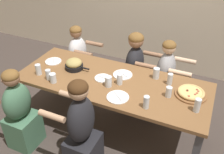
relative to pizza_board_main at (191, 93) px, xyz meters
name	(u,v)px	position (x,y,z in m)	size (l,w,h in m)	color
ground_plane	(112,128)	(-0.88, -0.10, -0.79)	(18.00, 18.00, 0.00)	#423833
dining_table	(112,86)	(-0.88, -0.10, -0.10)	(2.26, 0.88, 0.76)	brown
pizza_board_main	(191,93)	(0.00, 0.00, 0.00)	(0.34, 0.34, 0.05)	brown
skillet_bowl	(74,64)	(-1.43, -0.04, 0.03)	(0.33, 0.23, 0.14)	black
empty_plate_a	(53,61)	(-1.77, -0.01, -0.02)	(0.21, 0.21, 0.02)	white
empty_plate_b	(118,97)	(-0.70, -0.36, -0.02)	(0.24, 0.24, 0.02)	white
empty_plate_c	(123,75)	(-0.82, 0.06, -0.02)	(0.23, 0.23, 0.02)	white
empty_plate_d	(103,78)	(-1.00, -0.10, -0.02)	(0.19, 0.19, 0.02)	white
drinking_glass_a	(169,92)	(-0.21, -0.12, 0.03)	(0.07, 0.07, 0.12)	silver
drinking_glass_b	(49,75)	(-1.57, -0.38, 0.03)	(0.06, 0.06, 0.13)	silver
drinking_glass_c	(156,74)	(-0.43, 0.17, 0.03)	(0.08, 0.08, 0.13)	silver
drinking_glass_d	(120,79)	(-0.78, -0.12, 0.04)	(0.07, 0.07, 0.13)	silver
drinking_glass_e	(146,103)	(-0.38, -0.40, 0.04)	(0.06, 0.06, 0.14)	silver
drinking_glass_f	(170,80)	(-0.26, 0.11, 0.03)	(0.06, 0.06, 0.14)	silver
drinking_glass_g	(108,82)	(-0.88, -0.21, 0.03)	(0.08, 0.08, 0.12)	silver
drinking_glass_h	(38,70)	(-1.75, -0.33, 0.03)	(0.07, 0.07, 0.13)	silver
drinking_glass_i	(53,79)	(-1.49, -0.40, 0.02)	(0.08, 0.08, 0.11)	silver
drinking_glass_j	(197,106)	(0.09, -0.25, 0.04)	(0.06, 0.06, 0.15)	silver
diner_near_center	(82,132)	(-0.93, -0.76, -0.26)	(0.51, 0.40, 1.15)	#232328
diner_far_center	(134,72)	(-0.83, 0.57, -0.27)	(0.51, 0.40, 1.11)	#232328
diner_far_midright	(165,81)	(-0.39, 0.57, -0.30)	(0.51, 0.40, 1.08)	#99999E
diner_far_left	(79,61)	(-1.76, 0.57, -0.32)	(0.51, 0.40, 1.05)	silver
diner_near_left	(20,113)	(-1.75, -0.76, -0.31)	(0.51, 0.40, 1.05)	#477556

